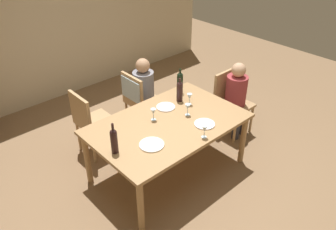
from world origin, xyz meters
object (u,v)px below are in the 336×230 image
(wine_bottle_short_olive, at_px, (114,140))
(handbag, at_px, (120,133))
(dining_table, at_px, (168,127))
(dinner_plate_host, at_px, (205,124))
(person_woman_host, at_px, (237,95))
(dinner_plate_guest_right, at_px, (152,145))
(person_man_bearded, at_px, (145,89))
(wine_glass_near_left, at_px, (204,129))
(chair_far_left, at_px, (90,119))
(wine_bottle_dark_red, at_px, (180,91))
(wine_glass_far, at_px, (153,112))
(wine_glass_centre, at_px, (188,107))
(wine_glass_near_right, at_px, (189,97))
(chair_right_end, at_px, (230,98))
(chair_far_right, at_px, (137,96))
(wine_bottle_tall_green, at_px, (180,82))
(dinner_plate_guest_left, at_px, (166,107))

(wine_bottle_short_olive, xyz_separation_m, handbag, (0.71, 1.00, -0.78))
(dining_table, bearing_deg, dinner_plate_host, -48.58)
(person_woman_host, relative_size, dinner_plate_guest_right, 4.11)
(dining_table, height_order, person_man_bearded, person_man_bearded)
(wine_bottle_short_olive, height_order, wine_glass_near_left, wine_bottle_short_olive)
(chair_far_left, distance_m, wine_bottle_dark_red, 1.21)
(wine_bottle_dark_red, distance_m, wine_glass_far, 0.55)
(chair_far_left, xyz_separation_m, wine_glass_centre, (0.77, -0.99, 0.31))
(person_man_bearded, relative_size, wine_glass_near_right, 7.48)
(chair_right_end, bearing_deg, wine_glass_near_right, -2.59)
(chair_far_right, height_order, person_man_bearded, person_man_bearded)
(wine_bottle_short_olive, distance_m, wine_glass_centre, 1.05)
(dining_table, height_order, wine_glass_centre, wine_glass_centre)
(dining_table, bearing_deg, wine_glass_far, 119.97)
(wine_glass_near_left, bearing_deg, wine_bottle_short_olive, 153.02)
(chair_far_left, xyz_separation_m, person_woman_host, (1.77, -0.98, 0.11))
(wine_bottle_tall_green, bearing_deg, chair_right_end, -27.06)
(dinner_plate_guest_left, relative_size, handbag, 0.84)
(wine_bottle_tall_green, relative_size, wine_glass_near_left, 2.30)
(wine_bottle_dark_red, bearing_deg, dinner_plate_guest_right, -151.21)
(wine_glass_centre, distance_m, handbag, 1.28)
(dining_table, xyz_separation_m, chair_far_left, (-0.49, 0.96, -0.13))
(dining_table, xyz_separation_m, wine_glass_near_left, (0.09, -0.48, 0.18))
(chair_right_end, distance_m, dinner_plate_host, 1.10)
(wine_bottle_dark_red, xyz_separation_m, wine_glass_far, (-0.54, -0.12, -0.04))
(wine_bottle_dark_red, relative_size, wine_glass_far, 2.12)
(wine_bottle_dark_red, xyz_separation_m, handbag, (-0.50, 0.68, -0.77))
(wine_bottle_short_olive, distance_m, wine_glass_near_right, 1.25)
(wine_glass_far, bearing_deg, wine_glass_near_left, -74.00)
(wine_glass_near_right, bearing_deg, wine_glass_far, 176.92)
(chair_right_end, relative_size, dinner_plate_guest_left, 3.91)
(chair_right_end, height_order, chair_far_right, same)
(wine_bottle_tall_green, relative_size, dinner_plate_guest_left, 1.46)
(dinner_plate_guest_right, bearing_deg, chair_far_right, 58.92)
(wine_bottle_short_olive, distance_m, dinner_plate_guest_left, 1.03)
(wine_glass_near_right, bearing_deg, handbag, 122.47)
(dining_table, xyz_separation_m, dinner_plate_guest_left, (0.20, 0.26, 0.08))
(person_man_bearded, bearing_deg, handbag, -90.00)
(dining_table, bearing_deg, wine_bottle_tall_green, 35.38)
(chair_far_right, height_order, chair_far_left, same)
(wine_bottle_dark_red, relative_size, wine_bottle_short_olive, 0.91)
(chair_far_right, bearing_deg, dinner_plate_host, -0.03)
(dining_table, relative_size, wine_glass_far, 12.05)
(wine_glass_centre, height_order, dinner_plate_host, wine_glass_centre)
(wine_glass_near_right, bearing_deg, chair_far_left, 139.29)
(wine_bottle_tall_green, bearing_deg, chair_far_right, 121.83)
(wine_glass_near_left, relative_size, wine_glass_centre, 1.00)
(wine_bottle_tall_green, bearing_deg, wine_glass_near_left, -119.45)
(chair_right_end, height_order, chair_far_left, same)
(wine_bottle_dark_red, height_order, handbag, wine_bottle_dark_red)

